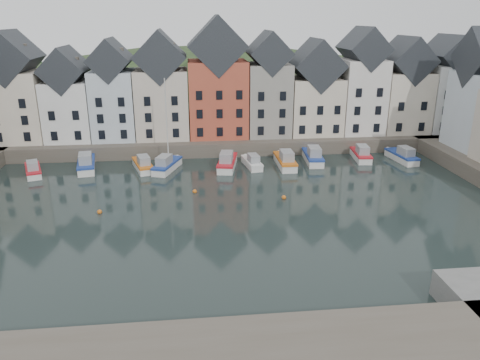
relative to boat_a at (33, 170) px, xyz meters
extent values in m
plane|color=black|center=(24.71, -16.80, -0.65)|extent=(260.00, 260.00, 0.00)
cube|color=#524A3E|center=(24.71, 13.20, 0.35)|extent=(90.00, 16.00, 2.00)
ellipsoid|color=#23341A|center=(24.71, 39.20, -18.65)|extent=(153.60, 70.40, 64.00)
sphere|color=black|center=(10.77, 34.13, 8.05)|extent=(5.77, 5.77, 5.77)
sphere|color=black|center=(49.57, 43.95, 7.47)|extent=(5.27, 5.27, 5.27)
sphere|color=black|center=(56.53, 37.40, 7.23)|extent=(5.07, 5.07, 5.07)
sphere|color=black|center=(38.99, 38.39, 7.16)|extent=(5.01, 5.01, 5.01)
sphere|color=black|center=(-12.96, 39.81, 5.92)|extent=(3.94, 3.94, 3.94)
sphere|color=black|center=(53.04, 43.45, 7.40)|extent=(5.21, 5.21, 5.21)
sphere|color=black|center=(26.70, 41.84, 7.67)|extent=(5.45, 5.45, 5.45)
sphere|color=black|center=(62.51, 31.51, 6.55)|extent=(4.49, 4.49, 4.49)
cube|color=beige|center=(-4.46, 11.20, 6.38)|extent=(7.67, 8.00, 10.07)
cube|color=#202428|center=(-4.46, 11.20, 13.32)|extent=(7.67, 8.16, 7.67)
cube|color=white|center=(2.81, 11.20, 5.65)|extent=(6.56, 8.00, 8.61)
cube|color=#202428|center=(2.81, 11.20, 11.58)|extent=(6.56, 8.16, 6.56)
cube|color=silver|center=(9.34, 11.20, 6.36)|extent=(6.20, 8.00, 10.02)
cube|color=#202428|center=(9.34, 11.20, 12.90)|extent=(6.20, 8.16, 6.20)
cube|color=beige|center=(16.44, 11.20, 6.39)|extent=(7.70, 8.00, 10.08)
cube|color=#202428|center=(16.44, 11.20, 13.33)|extent=(7.70, 8.16, 7.70)
cube|color=#B74B34|center=(24.78, 11.20, 6.99)|extent=(8.69, 8.00, 11.28)
cube|color=#202428|center=(24.78, 11.20, 14.78)|extent=(8.69, 8.16, 8.69)
cube|color=gray|center=(32.49, 11.20, 6.74)|extent=(6.43, 8.00, 10.78)
cube|color=#202428|center=(32.49, 11.20, 13.72)|extent=(6.43, 8.16, 6.43)
cube|color=beige|center=(39.79, 11.20, 5.62)|extent=(7.88, 8.00, 8.56)
cube|color=#202428|center=(39.79, 11.20, 11.85)|extent=(7.88, 8.16, 7.88)
cube|color=silver|center=(47.13, 11.20, 6.98)|extent=(6.50, 8.00, 11.27)
cube|color=#202428|center=(47.13, 11.20, 14.23)|extent=(6.50, 8.16, 6.50)
cube|color=beige|center=(54.14, 11.20, 6.01)|extent=(7.23, 8.00, 9.32)
cube|color=#202428|center=(54.14, 11.20, 12.46)|extent=(7.23, 8.16, 7.23)
cube|color=white|center=(61.00, 11.20, 6.51)|extent=(6.18, 8.00, 10.32)
cube|color=#202428|center=(61.00, 11.20, 13.20)|extent=(6.18, 8.16, 6.18)
sphere|color=#D16618|center=(20.71, -8.80, -0.50)|extent=(0.50, 0.50, 0.50)
sphere|color=#D16618|center=(30.71, -11.80, -0.50)|extent=(0.50, 0.50, 0.50)
sphere|color=#D16618|center=(10.71, -13.80, -0.50)|extent=(0.50, 0.50, 0.50)
cube|color=silver|center=(-0.06, 0.17, -0.33)|extent=(3.45, 5.84, 1.03)
cube|color=red|center=(-0.06, 0.17, 0.23)|extent=(3.57, 5.98, 0.23)
cube|color=gray|center=(0.22, -0.62, 0.79)|extent=(1.98, 2.55, 1.12)
cube|color=silver|center=(6.40, 1.68, -0.25)|extent=(3.20, 7.12, 1.26)
cube|color=navy|center=(6.40, 1.68, 0.43)|extent=(3.34, 7.27, 0.29)
cube|color=gray|center=(6.57, 0.66, 1.12)|extent=(2.05, 2.98, 1.37)
cube|color=silver|center=(13.94, 0.76, -0.31)|extent=(3.35, 6.24, 1.10)
cube|color=#D16618|center=(13.94, 0.76, 0.29)|extent=(3.48, 6.38, 0.25)
cube|color=gray|center=(14.19, -0.10, 0.89)|extent=(1.99, 2.68, 1.19)
cube|color=silver|center=(17.21, 0.16, -0.29)|extent=(3.90, 6.57, 1.16)
cube|color=navy|center=(17.21, 0.16, 0.34)|extent=(4.04, 6.73, 0.26)
cube|color=gray|center=(16.89, -0.73, 0.98)|extent=(2.23, 2.87, 1.26)
cylinder|color=silver|center=(17.42, 0.75, 5.65)|extent=(0.15, 0.15, 11.56)
cube|color=silver|center=(25.30, 0.40, -0.26)|extent=(3.28, 7.06, 1.25)
cube|color=red|center=(25.30, 0.40, 0.42)|extent=(3.42, 7.22, 0.28)
cube|color=gray|center=(25.11, -0.60, 1.10)|extent=(2.07, 2.97, 1.36)
cube|color=silver|center=(28.68, 0.46, -0.34)|extent=(2.38, 5.59, 0.99)
cube|color=silver|center=(28.68, 0.46, 0.20)|extent=(2.48, 5.71, 0.23)
cube|color=gray|center=(28.79, -0.34, 0.75)|extent=(1.56, 2.32, 1.08)
cube|color=silver|center=(33.25, 0.25, -0.26)|extent=(2.04, 6.75, 1.24)
cube|color=#D16618|center=(33.25, 0.25, 0.41)|extent=(2.16, 6.89, 0.28)
cube|color=gray|center=(33.25, -0.76, 1.09)|extent=(1.58, 2.70, 1.35)
cube|color=silver|center=(37.55, 1.84, -0.26)|extent=(2.59, 6.92, 1.24)
cube|color=navy|center=(37.55, 1.84, 0.42)|extent=(2.72, 7.07, 0.28)
cube|color=gray|center=(37.46, 0.83, 1.10)|extent=(1.80, 2.83, 1.36)
cube|color=silver|center=(44.76, 2.46, -0.29)|extent=(2.55, 6.40, 1.14)
cube|color=red|center=(44.76, 2.46, 0.33)|extent=(2.67, 6.54, 0.26)
cube|color=gray|center=(44.66, 1.53, 0.96)|extent=(1.72, 2.64, 1.25)
cube|color=silver|center=(50.27, 0.93, -0.29)|extent=(2.59, 6.40, 1.14)
cube|color=navy|center=(50.27, 0.93, 0.33)|extent=(2.71, 6.54, 0.26)
cube|color=gray|center=(50.38, 0.00, 0.95)|extent=(1.74, 2.64, 1.24)
camera|label=1|loc=(20.47, -60.13, 18.80)|focal=35.00mm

